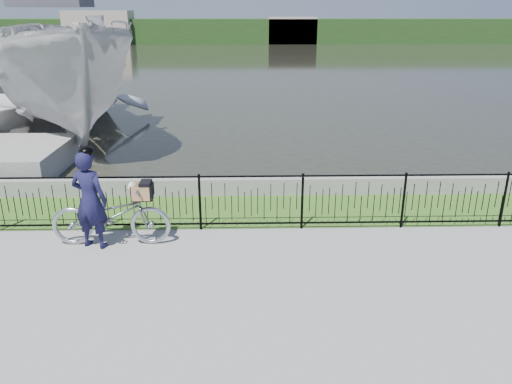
{
  "coord_description": "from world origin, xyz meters",
  "views": [
    {
      "loc": [
        -0.12,
        -7.47,
        4.11
      ],
      "look_at": [
        0.08,
        1.0,
        1.0
      ],
      "focal_mm": 35.0,
      "sensor_mm": 36.0,
      "label": 1
    }
  ],
  "objects_px": {
    "bicycle_rig": "(111,215)",
    "boat_far": "(9,101)",
    "boat_near": "(61,75)",
    "cyclist": "(90,199)"
  },
  "relations": [
    {
      "from": "bicycle_rig",
      "to": "cyclist",
      "type": "bearing_deg",
      "value": -163.13
    },
    {
      "from": "cyclist",
      "to": "boat_near",
      "type": "relative_size",
      "value": 0.17
    },
    {
      "from": "boat_near",
      "to": "boat_far",
      "type": "relative_size",
      "value": 0.92
    },
    {
      "from": "bicycle_rig",
      "to": "boat_near",
      "type": "relative_size",
      "value": 0.2
    },
    {
      "from": "cyclist",
      "to": "boat_near",
      "type": "height_order",
      "value": "boat_near"
    },
    {
      "from": "cyclist",
      "to": "boat_near",
      "type": "bearing_deg",
      "value": 110.98
    },
    {
      "from": "bicycle_rig",
      "to": "cyclist",
      "type": "xyz_separation_m",
      "value": [
        -0.32,
        -0.1,
        0.36
      ]
    },
    {
      "from": "cyclist",
      "to": "boat_far",
      "type": "distance_m",
      "value": 10.76
    },
    {
      "from": "bicycle_rig",
      "to": "boat_far",
      "type": "height_order",
      "value": "boat_far"
    },
    {
      "from": "cyclist",
      "to": "boat_far",
      "type": "relative_size",
      "value": 0.16
    }
  ]
}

